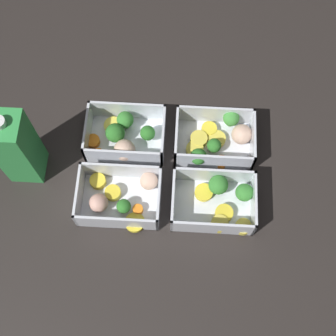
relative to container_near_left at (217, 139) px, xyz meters
name	(u,v)px	position (x,y,z in m)	size (l,w,h in m)	color
ground_plane	(168,172)	(0.10, 0.07, -0.02)	(4.00, 4.00, 0.00)	#282321
container_near_left	(217,139)	(0.00, 0.00, 0.00)	(0.16, 0.13, 0.06)	silver
container_near_right	(124,136)	(0.19, 0.00, 0.00)	(0.17, 0.12, 0.06)	silver
container_far_left	(219,201)	(-0.01, 0.13, 0.00)	(0.16, 0.12, 0.06)	silver
container_far_right	(120,197)	(0.19, 0.14, 0.00)	(0.16, 0.13, 0.06)	silver
juice_carton	(17,148)	(0.38, 0.08, 0.07)	(0.07, 0.07, 0.20)	green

